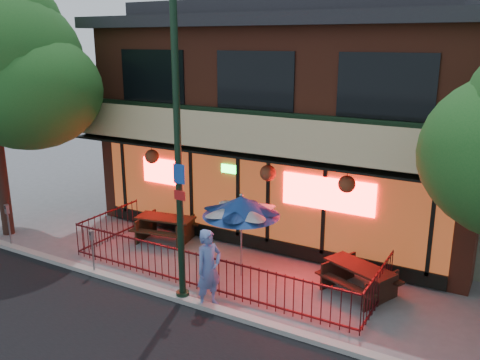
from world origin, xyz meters
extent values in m
plane|color=gray|center=(0.00, 0.00, 0.00)|extent=(80.00, 80.00, 0.00)
cube|color=#999993|center=(0.00, -0.50, 0.06)|extent=(80.00, 0.25, 0.12)
cube|color=maroon|center=(0.00, 7.20, 3.25)|extent=(12.00, 8.00, 6.50)
cube|color=#59230F|center=(0.00, 3.18, 1.65)|extent=(11.00, 0.06, 2.60)
cube|color=#FF0C0C|center=(2.30, 3.10, 2.10)|extent=(2.60, 0.04, 0.90)
cube|color=#FF0C0C|center=(-3.40, 3.10, 2.00)|extent=(1.30, 0.04, 0.80)
cube|color=#D1B884|center=(0.00, 2.70, 3.55)|extent=(12.20, 1.33, 1.26)
cube|color=black|center=(-3.60, 3.18, 5.00)|extent=(2.40, 0.06, 1.60)
cube|color=black|center=(0.00, 3.18, 5.00)|extent=(2.40, 0.06, 1.60)
cube|color=black|center=(3.60, 3.18, 5.00)|extent=(2.40, 0.06, 1.60)
cube|color=black|center=(0.00, 3.15, 0.25)|extent=(11.00, 0.12, 0.40)
cube|color=#FFC672|center=(5.60, 3.02, 2.55)|extent=(0.18, 0.18, 0.32)
cube|color=#420E11|center=(0.00, 0.20, 0.95)|extent=(8.40, 0.04, 0.04)
cube|color=#420E11|center=(0.00, 0.20, 0.12)|extent=(8.40, 0.04, 0.04)
cube|color=#420E11|center=(-4.20, 1.50, 0.95)|extent=(0.04, 2.60, 0.04)
cube|color=#420E11|center=(4.20, 1.50, 0.95)|extent=(0.04, 2.60, 0.04)
cylinder|color=#420E11|center=(0.00, 0.20, 0.50)|extent=(0.02, 0.02, 1.00)
cylinder|color=black|center=(0.00, -0.40, 3.50)|extent=(0.16, 0.16, 7.00)
cylinder|color=black|center=(0.00, -0.40, 0.10)|extent=(0.32, 0.32, 0.20)
cube|color=#194CB2|center=(0.12, -0.55, 3.20)|extent=(0.30, 0.02, 0.45)
cube|color=red|center=(0.12, -0.55, 2.70)|extent=(0.30, 0.02, 0.22)
cube|color=#311F11|center=(-3.39, 2.27, 0.37)|extent=(0.31, 1.28, 0.74)
cube|color=#311F11|center=(-2.02, 2.53, 0.37)|extent=(0.31, 1.28, 0.74)
cube|color=#311F11|center=(-2.70, 2.40, 0.74)|extent=(1.90, 1.08, 0.06)
cube|color=#311F11|center=(-2.60, 1.86, 0.44)|extent=(1.82, 0.62, 0.05)
cube|color=#311F11|center=(-2.80, 2.94, 0.44)|extent=(1.82, 0.62, 0.05)
cube|color=black|center=(2.98, 2.28, 0.36)|extent=(0.53, 1.18, 0.71)
cube|color=black|center=(4.22, 1.76, 0.36)|extent=(0.53, 1.18, 0.71)
cube|color=black|center=(3.60, 2.02, 0.71)|extent=(1.88, 1.33, 0.06)
cube|color=black|center=(3.40, 1.53, 0.42)|extent=(1.71, 0.92, 0.05)
cube|color=black|center=(3.80, 2.51, 0.42)|extent=(1.71, 0.92, 0.05)
cylinder|color=gray|center=(0.60, 1.41, 1.05)|extent=(0.05, 0.05, 2.11)
cone|color=navy|center=(0.60, 1.41, 1.97)|extent=(2.01, 2.01, 0.53)
sphere|color=gray|center=(0.60, 1.41, 2.25)|extent=(0.10, 0.10, 0.10)
imported|color=#5F77BE|center=(0.74, -0.35, 0.96)|extent=(0.65, 0.81, 1.92)
cylinder|color=gray|center=(-2.87, -0.48, 0.51)|extent=(0.05, 0.05, 1.01)
cube|color=gray|center=(-2.87, -0.48, 1.12)|extent=(0.14, 0.12, 0.26)
cube|color=black|center=(-2.87, -0.53, 1.18)|extent=(0.07, 0.03, 0.09)
cylinder|color=gray|center=(-6.43, -0.40, 0.55)|extent=(0.05, 0.05, 1.10)
cube|color=gray|center=(-6.43, -0.40, 1.22)|extent=(0.14, 0.12, 0.28)
cube|color=black|center=(-6.43, -0.45, 1.28)|extent=(0.08, 0.02, 0.10)
camera|label=1|loc=(6.76, -9.34, 6.09)|focal=38.00mm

